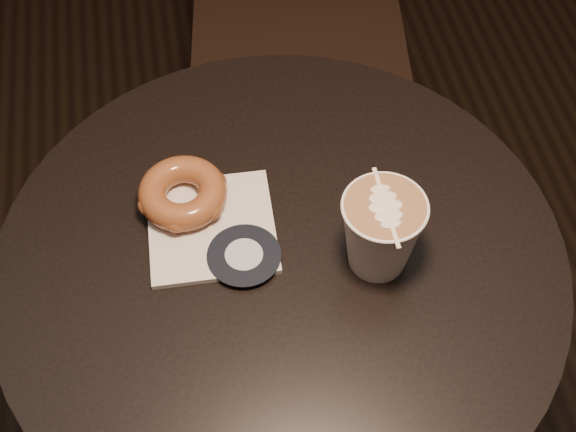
{
  "coord_description": "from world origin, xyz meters",
  "views": [
    {
      "loc": [
        -0.08,
        -0.52,
        1.57
      ],
      "look_at": [
        0.01,
        0.03,
        0.79
      ],
      "focal_mm": 50.0,
      "sensor_mm": 36.0,
      "label": 1
    }
  ],
  "objects_px": {
    "pastry_bag": "(212,227)",
    "doughnut": "(183,193)",
    "latte_cup": "(381,234)",
    "cafe_table": "(281,331)"
  },
  "relations": [
    {
      "from": "pastry_bag",
      "to": "latte_cup",
      "type": "distance_m",
      "value": 0.21
    },
    {
      "from": "cafe_table",
      "to": "pastry_bag",
      "type": "bearing_deg",
      "value": 146.16
    },
    {
      "from": "cafe_table",
      "to": "doughnut",
      "type": "bearing_deg",
      "value": 138.55
    },
    {
      "from": "cafe_table",
      "to": "pastry_bag",
      "type": "height_order",
      "value": "pastry_bag"
    },
    {
      "from": "pastry_bag",
      "to": "doughnut",
      "type": "height_order",
      "value": "doughnut"
    },
    {
      "from": "cafe_table",
      "to": "latte_cup",
      "type": "xyz_separation_m",
      "value": [
        0.11,
        -0.03,
        0.25
      ]
    },
    {
      "from": "pastry_bag",
      "to": "latte_cup",
      "type": "bearing_deg",
      "value": -20.75
    },
    {
      "from": "pastry_bag",
      "to": "latte_cup",
      "type": "xyz_separation_m",
      "value": [
        0.19,
        -0.08,
        0.05
      ]
    },
    {
      "from": "pastry_bag",
      "to": "latte_cup",
      "type": "height_order",
      "value": "latte_cup"
    },
    {
      "from": "cafe_table",
      "to": "doughnut",
      "type": "distance_m",
      "value": 0.27
    }
  ]
}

